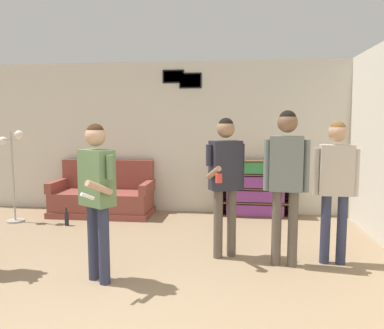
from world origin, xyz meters
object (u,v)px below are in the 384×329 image
Objects in this scene: person_watcher_holding_cup at (225,173)px; bottle_on_floor at (67,219)px; person_spectator_near_bookshelf at (286,171)px; bookshelf at (255,188)px; person_player_foreground_center at (97,187)px; person_spectator_far_right at (336,178)px; couch at (103,197)px; floor_lamp at (12,162)px.

person_watcher_holding_cup is 5.83× the size of bottle_on_floor.
person_spectator_near_bookshelf is 6.10× the size of bottle_on_floor.
bookshelf is 0.70× the size of person_watcher_holding_cup.
person_spectator_far_right is (2.51, 0.80, 0.02)m from person_player_foreground_center.
bookshelf is 3.43m from person_player_foreground_center.
bookshelf is at bearing 95.70° from person_spectator_near_bookshelf.
person_player_foreground_center is 5.61× the size of bottle_on_floor.
person_watcher_holding_cup is at bearing 177.09° from person_spectator_far_right.
person_spectator_far_right reaches higher than bottle_on_floor.
bookshelf is (2.67, 0.19, 0.18)m from couch.
person_watcher_holding_cup reaches higher than floor_lamp.
couch is at bearing 67.91° from bottle_on_floor.
person_player_foreground_center is 0.99× the size of person_spectator_far_right.
person_spectator_near_bookshelf is (4.16, -1.40, 0.11)m from floor_lamp.
floor_lamp is 3.03m from person_player_foreground_center.
person_spectator_far_right is (3.46, -1.94, 0.70)m from couch.
person_watcher_holding_cup reaches higher than bookshelf.
couch is 4.03m from person_spectator_far_right.
person_player_foreground_center is 2.49m from bottle_on_floor.
person_spectator_far_right is (4.72, -1.27, 0.02)m from floor_lamp.
person_watcher_holding_cup is (-0.45, -2.07, 0.55)m from bookshelf.
floor_lamp is 4.39m from person_spectator_near_bookshelf.
person_spectator_near_bookshelf reaches higher than couch.
bottle_on_floor is at bearing 123.12° from person_player_foreground_center.
person_player_foreground_center is 0.96× the size of person_watcher_holding_cup.
couch is 2.98m from person_player_foreground_center.
bookshelf is 0.73× the size of person_player_foreground_center.
bottle_on_floor is (-1.27, 1.95, -0.87)m from person_player_foreground_center.
couch is 1.07× the size of person_spectator_far_right.
couch is at bearing 139.73° from person_watcher_holding_cup.
person_spectator_near_bookshelf is at bearing -21.82° from bottle_on_floor.
person_player_foreground_center is at bearing -43.01° from floor_lamp.
person_spectator_near_bookshelf is at bearing -167.01° from person_spectator_far_right.
bookshelf is 0.67× the size of person_spectator_near_bookshelf.
person_spectator_far_right is at bearing -29.26° from couch.
bookshelf is 0.72× the size of person_spectator_far_right.
person_player_foreground_center reaches higher than couch.
bottle_on_floor is (-2.53, 1.09, -0.92)m from person_watcher_holding_cup.
couch is 2.99m from person_watcher_holding_cup.
person_spectator_far_right is at bearing 12.99° from person_spectator_near_bookshelf.
couch is at bearing 144.42° from person_spectator_near_bookshelf.
floor_lamp is 0.85× the size of person_spectator_near_bookshelf.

